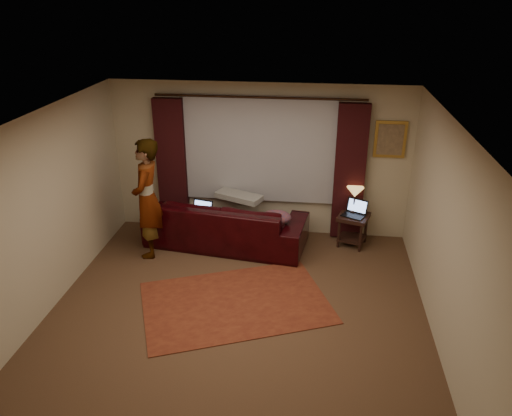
% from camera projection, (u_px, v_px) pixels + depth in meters
% --- Properties ---
extents(floor, '(5.00, 5.00, 0.01)m').
position_uv_depth(floor, '(237.00, 312.00, 6.67)').
color(floor, brown).
rests_on(floor, ground).
extents(ceiling, '(5.00, 5.00, 0.02)m').
position_uv_depth(ceiling, '(234.00, 121.00, 5.61)').
color(ceiling, silver).
rests_on(ceiling, ground).
extents(wall_back, '(5.00, 0.02, 2.60)m').
position_uv_depth(wall_back, '(260.00, 160.00, 8.40)').
color(wall_back, '#C5B798').
rests_on(wall_back, ground).
extents(wall_front, '(5.00, 0.02, 2.60)m').
position_uv_depth(wall_front, '(184.00, 365.00, 3.88)').
color(wall_front, '#C5B798').
rests_on(wall_front, ground).
extents(wall_left, '(0.02, 5.00, 2.60)m').
position_uv_depth(wall_left, '(45.00, 214.00, 6.42)').
color(wall_left, '#C5B798').
rests_on(wall_left, ground).
extents(wall_right, '(0.02, 5.00, 2.60)m').
position_uv_depth(wall_right, '(446.00, 237.00, 5.85)').
color(wall_right, '#C5B798').
rests_on(wall_right, ground).
extents(sheer_curtain, '(2.50, 0.05, 1.80)m').
position_uv_depth(sheer_curtain, '(259.00, 150.00, 8.27)').
color(sheer_curtain, '#A3A3AA').
rests_on(sheer_curtain, wall_back).
extents(drape_left, '(0.50, 0.14, 2.30)m').
position_uv_depth(drape_left, '(172.00, 165.00, 8.52)').
color(drape_left, black).
rests_on(drape_left, floor).
extents(drape_right, '(0.50, 0.14, 2.30)m').
position_uv_depth(drape_right, '(350.00, 173.00, 8.18)').
color(drape_right, black).
rests_on(drape_right, floor).
extents(curtain_rod, '(0.04, 0.04, 3.40)m').
position_uv_depth(curtain_rod, '(259.00, 97.00, 7.86)').
color(curtain_rod, black).
rests_on(curtain_rod, wall_back).
extents(picture_frame, '(0.50, 0.04, 0.60)m').
position_uv_depth(picture_frame, '(390.00, 139.00, 7.95)').
color(picture_frame, '#B28536').
rests_on(picture_frame, wall_back).
extents(sofa, '(2.76, 1.47, 1.06)m').
position_uv_depth(sofa, '(226.00, 215.00, 8.23)').
color(sofa, black).
rests_on(sofa, floor).
extents(throw_blanket, '(0.85, 0.60, 0.09)m').
position_uv_depth(throw_blanket, '(239.00, 181.00, 8.20)').
color(throw_blanket, gray).
rests_on(throw_blanket, sofa).
extents(clothing_pile, '(0.52, 0.42, 0.20)m').
position_uv_depth(clothing_pile, '(276.00, 218.00, 7.90)').
color(clothing_pile, brown).
rests_on(clothing_pile, sofa).
extents(laptop_sofa, '(0.41, 0.43, 0.25)m').
position_uv_depth(laptop_sofa, '(200.00, 210.00, 8.10)').
color(laptop_sofa, black).
rests_on(laptop_sofa, sofa).
extents(area_rug, '(2.93, 2.48, 0.01)m').
position_uv_depth(area_rug, '(235.00, 302.00, 6.87)').
color(area_rug, maroon).
rests_on(area_rug, floor).
extents(end_table, '(0.59, 0.59, 0.54)m').
position_uv_depth(end_table, '(352.00, 230.00, 8.30)').
color(end_table, black).
rests_on(end_table, floor).
extents(tiffany_lamp, '(0.36, 0.36, 0.45)m').
position_uv_depth(tiffany_lamp, '(354.00, 200.00, 8.20)').
color(tiffany_lamp, '#968D47').
rests_on(tiffany_lamp, end_table).
extents(laptop_table, '(0.49, 0.50, 0.26)m').
position_uv_depth(laptop_table, '(354.00, 209.00, 8.11)').
color(laptop_table, black).
rests_on(laptop_table, end_table).
extents(person, '(0.60, 0.60, 1.92)m').
position_uv_depth(person, '(147.00, 199.00, 7.76)').
color(person, gray).
rests_on(person, floor).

